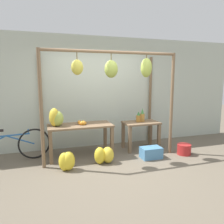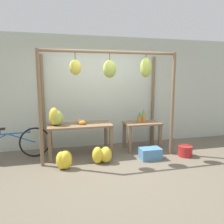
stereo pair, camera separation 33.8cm
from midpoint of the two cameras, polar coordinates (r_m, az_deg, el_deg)
ground_plane at (r=4.51m, az=3.32°, el=-14.18°), size 20.00×20.00×0.00m
shop_wall_back at (r=5.68m, az=-1.29°, el=5.20°), size 8.00×0.08×2.80m
stall_awning at (r=4.77m, az=1.80°, el=7.91°), size 2.94×1.22×2.32m
display_table_main at (r=4.99m, az=-6.46°, el=-4.51°), size 1.42×0.66×0.73m
display_table_side at (r=5.47m, az=9.57°, el=-4.31°), size 0.87×0.54×0.69m
banana_pile_on_table at (r=4.89m, az=-12.55°, el=-1.38°), size 0.35×0.33×0.40m
orange_pile at (r=4.94m, az=-5.90°, el=-2.73°), size 0.19×0.21×0.09m
pineapple_cluster at (r=5.44m, az=9.53°, el=-1.31°), size 0.23×0.14×0.33m
banana_pile_ground_left at (r=4.41m, az=-10.25°, el=-12.28°), size 0.39×0.33×0.37m
banana_pile_ground_right at (r=4.64m, az=-0.42°, el=-11.18°), size 0.47×0.34×0.36m
fruit_crate_white at (r=4.98m, az=11.93°, el=-10.60°), size 0.45×0.29×0.25m
blue_bucket at (r=5.37m, az=20.31°, el=-9.54°), size 0.31×0.31×0.24m
parked_bicycle at (r=5.18m, az=-23.81°, el=-7.69°), size 1.76×0.25×0.72m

